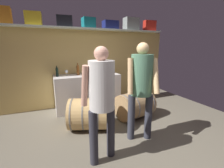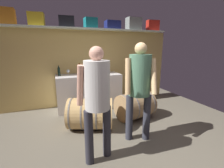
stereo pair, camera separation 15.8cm
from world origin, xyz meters
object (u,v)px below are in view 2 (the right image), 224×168
at_px(wine_barrel_near, 135,106).
at_px(tasting_cup, 135,92).
at_px(toolcase_orange, 5,16).
at_px(wine_glass, 68,71).
at_px(wine_bottle_clear, 106,68).
at_px(visitor_tasting, 139,83).
at_px(toolcase_black, 66,22).
at_px(work_cabinet, 89,91).
at_px(toolcase_navy, 112,25).
at_px(toolcase_red, 153,26).
at_px(toolcase_teal, 90,23).
at_px(toolcase_grey, 134,24).
at_px(wine_bottle_dark, 59,71).
at_px(winemaker_pouring, 97,94).
at_px(wine_bottle_amber, 80,69).
at_px(toolcase_yellow, 36,20).
at_px(wine_barrel_far, 91,113).

relative_size(wine_barrel_near, tasting_cup, 12.81).
xyz_separation_m(toolcase_orange, wine_glass, (1.26, -0.17, -1.25)).
height_order(wine_bottle_clear, visitor_tasting, visitor_tasting).
xyz_separation_m(toolcase_orange, wine_bottle_clear, (2.31, -0.05, -1.22)).
relative_size(toolcase_black, work_cabinet, 0.22).
distance_m(toolcase_navy, toolcase_red, 1.29).
distance_m(toolcase_teal, toolcase_grey, 1.26).
bearing_deg(tasting_cup, wine_barrel_near, -0.00).
distance_m(toolcase_teal, toolcase_navy, 0.61).
distance_m(wine_bottle_dark, winemaker_pouring, 2.14).
xyz_separation_m(work_cabinet, wine_bottle_amber, (-0.23, 0.05, 0.60)).
bearing_deg(toolcase_navy, winemaker_pouring, -115.78).
distance_m(toolcase_yellow, wine_bottle_amber, 1.51).
xyz_separation_m(toolcase_teal, toolcase_navy, (0.61, 0.00, -0.02)).
distance_m(toolcase_teal, wine_bottle_amber, 1.24).
relative_size(toolcase_navy, visitor_tasting, 0.23).
bearing_deg(toolcase_red, visitor_tasting, -123.16).
xyz_separation_m(toolcase_yellow, toolcase_navy, (1.89, 0.00, -0.04)).
distance_m(toolcase_red, visitor_tasting, 2.82).
bearing_deg(work_cabinet, toolcase_black, 154.09).
xyz_separation_m(work_cabinet, winemaker_pouring, (-0.30, -2.05, 0.54)).
relative_size(toolcase_teal, wine_barrel_near, 0.34).
xyz_separation_m(wine_barrel_far, tasting_cup, (1.04, 0.11, 0.32)).
xyz_separation_m(toolcase_navy, toolcase_red, (1.29, 0.00, 0.04)).
distance_m(toolcase_teal, tasting_cup, 2.14).
xyz_separation_m(toolcase_navy, wine_bottle_dark, (-1.49, -0.18, -1.17)).
distance_m(toolcase_orange, toolcase_teal, 1.91).
relative_size(toolcase_teal, toolcase_navy, 0.79).
xyz_separation_m(toolcase_red, winemaker_pouring, (-2.34, -2.28, -1.25)).
bearing_deg(wine_barrel_near, wine_glass, 129.45).
height_order(toolcase_orange, work_cabinet, toolcase_orange).
relative_size(toolcase_orange, wine_barrel_near, 0.45).
relative_size(wine_bottle_amber, wine_barrel_far, 0.30).
height_order(toolcase_yellow, toolcase_grey, toolcase_grey).
xyz_separation_m(toolcase_black, visitor_tasting, (0.96, -2.02, -1.19)).
xyz_separation_m(wine_glass, wine_barrel_near, (1.37, -1.07, -0.72)).
bearing_deg(wine_bottle_clear, wine_glass, -173.71).
relative_size(toolcase_navy, wine_glass, 2.58).
height_order(toolcase_grey, winemaker_pouring, toolcase_grey).
bearing_deg(wine_barrel_far, toolcase_grey, 59.88).
xyz_separation_m(toolcase_teal, wine_barrel_near, (0.72, -1.24, -1.92)).
relative_size(toolcase_yellow, work_cabinet, 0.20).
distance_m(toolcase_navy, wine_barrel_near, 2.28).
distance_m(toolcase_yellow, tasting_cup, 2.83).
distance_m(toolcase_red, wine_bottle_dark, 3.04).
distance_m(wine_glass, tasting_cup, 1.76).
bearing_deg(work_cabinet, toolcase_grey, 9.15).
bearing_deg(toolcase_red, toolcase_grey, -175.74).
relative_size(toolcase_orange, visitor_tasting, 0.24).
height_order(winemaker_pouring, visitor_tasting, visitor_tasting).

